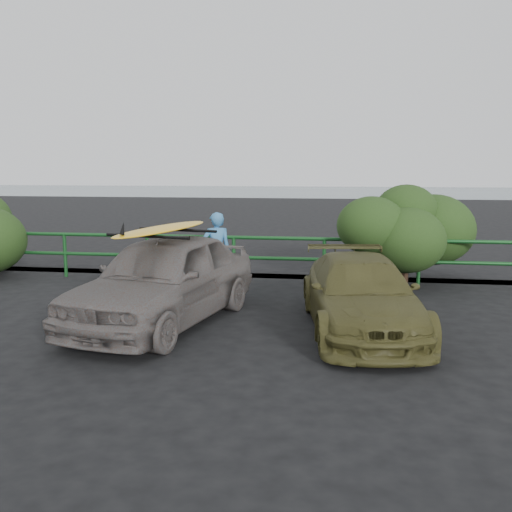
{
  "coord_description": "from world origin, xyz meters",
  "views": [
    {
      "loc": [
        3.36,
        -7.3,
        2.53
      ],
      "look_at": [
        1.99,
        1.79,
        1.1
      ],
      "focal_mm": 40.0,
      "sensor_mm": 36.0,
      "label": 1
    }
  ],
  "objects": [
    {
      "name": "ocean",
      "position": [
        0.0,
        60.0,
        0.0
      ],
      "size": [
        200.0,
        200.0,
        0.0
      ],
      "primitive_type": "plane",
      "color": "slate",
      "rests_on": "ground"
    },
    {
      "name": "guardrail",
      "position": [
        0.0,
        5.0,
        0.52
      ],
      "size": [
        14.0,
        0.08,
        1.04
      ],
      "primitive_type": null,
      "color": "#13431A",
      "rests_on": "ground"
    },
    {
      "name": "ground",
      "position": [
        0.0,
        0.0,
        0.0
      ],
      "size": [
        80.0,
        80.0,
        0.0
      ],
      "primitive_type": "plane",
      "color": "black"
    },
    {
      "name": "roof_rack",
      "position": [
        0.52,
        1.47,
        1.49
      ],
      "size": [
        1.63,
        1.29,
        0.05
      ],
      "primitive_type": null,
      "rotation": [
        0.0,
        0.0,
        -0.21
      ],
      "color": "black",
      "rests_on": "sedan"
    },
    {
      "name": "shrub_left",
      "position": [
        -4.8,
        5.4,
        0.98
      ],
      "size": [
        3.2,
        2.4,
        1.96
      ],
      "primitive_type": null,
      "color": "#233D16",
      "rests_on": "ground"
    },
    {
      "name": "shrub_right",
      "position": [
        5.0,
        5.5,
        0.99
      ],
      "size": [
        3.2,
        2.4,
        1.97
      ],
      "primitive_type": null,
      "color": "#233D16",
      "rests_on": "ground"
    },
    {
      "name": "sedan",
      "position": [
        0.52,
        1.47,
        0.73
      ],
      "size": [
        2.58,
        4.57,
        1.47
      ],
      "primitive_type": "imported",
      "rotation": [
        0.0,
        0.0,
        -0.21
      ],
      "color": "#5E5653",
      "rests_on": "ground"
    },
    {
      "name": "surfboard",
      "position": [
        0.52,
        1.47,
        1.55
      ],
      "size": [
        1.13,
        2.81,
        0.08
      ],
      "primitive_type": "ellipsoid",
      "rotation": [
        0.0,
        0.0,
        -0.21
      ],
      "color": "yellow",
      "rests_on": "roof_rack"
    },
    {
      "name": "man",
      "position": [
        0.8,
        4.16,
        0.81
      ],
      "size": [
        0.69,
        0.56,
        1.62
      ],
      "primitive_type": "imported",
      "rotation": [
        0.0,
        0.0,
        3.47
      ],
      "color": "teal",
      "rests_on": "ground"
    },
    {
      "name": "olive_vehicle",
      "position": [
        3.68,
        1.5,
        0.57
      ],
      "size": [
        2.14,
        4.14,
        1.15
      ],
      "primitive_type": "imported",
      "rotation": [
        0.0,
        0.0,
        0.14
      ],
      "color": "#484520",
      "rests_on": "ground"
    }
  ]
}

